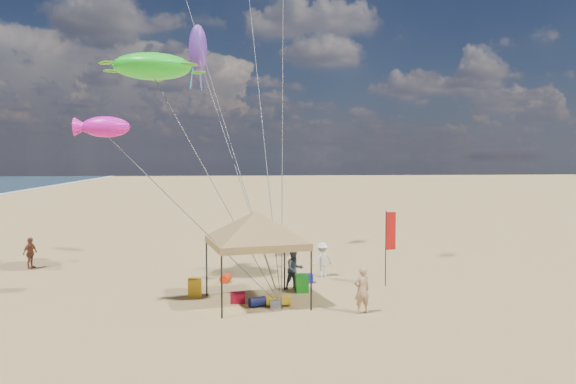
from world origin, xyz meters
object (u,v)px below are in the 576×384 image
at_px(feather_flag, 389,236).
at_px(chair_yellow, 195,287).
at_px(cooler_blue, 306,278).
at_px(person_near_a, 362,290).
at_px(cooler_red, 238,298).
at_px(person_near_b, 294,269).
at_px(chair_green, 302,283).
at_px(beach_cart, 278,300).
at_px(canopy_tent, 256,214).
at_px(person_far_a, 30,253).
at_px(person_near_c, 322,260).

bearing_deg(feather_flag, chair_yellow, -173.35).
height_order(cooler_blue, person_near_a, person_near_a).
relative_size(cooler_red, person_near_b, 0.33).
height_order(chair_green, beach_cart, chair_green).
xyz_separation_m(feather_flag, cooler_red, (-6.34, -2.06, -1.92)).
bearing_deg(canopy_tent, chair_yellow, 153.40).
relative_size(canopy_tent, chair_green, 8.98).
xyz_separation_m(chair_green, person_near_b, (-0.23, 0.53, 0.46)).
bearing_deg(cooler_blue, chair_yellow, -158.28).
relative_size(chair_yellow, beach_cart, 0.78).
relative_size(cooler_red, person_far_a, 0.35).
xyz_separation_m(feather_flag, beach_cart, (-4.88, -2.57, -1.91)).
bearing_deg(chair_green, canopy_tent, -142.76).
bearing_deg(chair_green, feather_flag, 9.97).
relative_size(chair_yellow, person_near_b, 0.43).
relative_size(chair_green, person_near_b, 0.43).
xyz_separation_m(cooler_blue, beach_cart, (-1.52, -3.48, 0.01)).
xyz_separation_m(beach_cart, person_near_b, (0.88, 2.44, 0.61)).
relative_size(chair_green, chair_yellow, 1.00).
height_order(feather_flag, person_near_b, feather_flag).
relative_size(beach_cart, person_near_a, 0.56).
xyz_separation_m(canopy_tent, person_near_a, (3.56, -1.77, -2.48)).
distance_m(chair_green, person_near_a, 3.64).
bearing_deg(person_near_c, person_near_a, 71.28).
height_order(canopy_tent, chair_green, canopy_tent).
distance_m(chair_yellow, person_near_b, 4.08).
distance_m(cooler_red, cooler_blue, 4.21).
height_order(feather_flag, cooler_red, feather_flag).
height_order(cooler_red, beach_cart, cooler_red).
height_order(chair_green, person_far_a, person_far_a).
bearing_deg(person_near_c, cooler_red, 24.55).
relative_size(person_near_b, person_near_c, 1.05).
distance_m(canopy_tent, beach_cart, 3.22).
height_order(beach_cart, person_near_a, person_near_a).
height_order(cooler_blue, chair_yellow, chair_yellow).
bearing_deg(cooler_blue, chair_green, -104.74).
distance_m(cooler_blue, chair_green, 1.64).
bearing_deg(cooler_blue, person_near_b, -121.67).
relative_size(feather_flag, person_near_c, 2.05).
bearing_deg(chair_green, chair_yellow, -176.36).
relative_size(cooler_red, person_near_c, 0.35).
relative_size(chair_yellow, person_near_a, 0.43).
bearing_deg(beach_cart, person_near_a, -24.93).
bearing_deg(chair_yellow, chair_green, 3.64).
bearing_deg(beach_cart, person_near_c, 62.62).
bearing_deg(beach_cart, chair_green, 59.88).
relative_size(canopy_tent, chair_yellow, 8.98).
distance_m(feather_flag, chair_yellow, 8.22).
bearing_deg(person_near_a, person_far_a, -47.68).
xyz_separation_m(person_near_a, person_near_b, (-1.90, 3.73, 0.00)).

